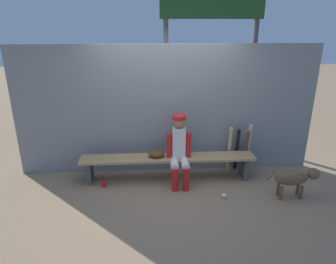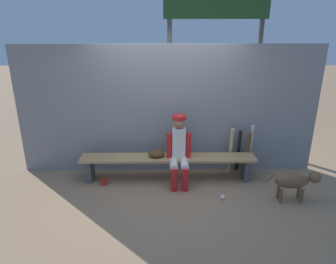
# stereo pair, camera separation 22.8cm
# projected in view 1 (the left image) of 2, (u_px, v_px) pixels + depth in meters

# --- Properties ---
(ground_plane) EXTENTS (30.00, 30.00, 0.00)m
(ground_plane) POSITION_uv_depth(u_px,v_px,m) (168.00, 179.00, 5.31)
(ground_plane) COLOR #937556
(chainlink_fence) EXTENTS (5.25, 0.03, 2.27)m
(chainlink_fence) POSITION_uv_depth(u_px,v_px,m) (167.00, 111.00, 5.28)
(chainlink_fence) COLOR gray
(chainlink_fence) RESTS_ON ground_plane
(dugout_bench) EXTENTS (2.99, 0.36, 0.43)m
(dugout_bench) POSITION_uv_depth(u_px,v_px,m) (168.00, 161.00, 5.19)
(dugout_bench) COLOR tan
(dugout_bench) RESTS_ON ground_plane
(player_seated) EXTENTS (0.41, 0.55, 1.17)m
(player_seated) POSITION_uv_depth(u_px,v_px,m) (179.00, 148.00, 5.01)
(player_seated) COLOR silver
(player_seated) RESTS_ON ground_plane
(baseball_glove) EXTENTS (0.28, 0.20, 0.12)m
(baseball_glove) POSITION_uv_depth(u_px,v_px,m) (156.00, 154.00, 5.13)
(baseball_glove) COLOR #593819
(baseball_glove) RESTS_ON dugout_bench
(bat_wood_natural) EXTENTS (0.07, 0.17, 0.87)m
(bat_wood_natural) POSITION_uv_depth(u_px,v_px,m) (229.00, 149.00, 5.45)
(bat_wood_natural) COLOR tan
(bat_wood_natural) RESTS_ON ground_plane
(bat_aluminum_black) EXTENTS (0.09, 0.23, 0.83)m
(bat_aluminum_black) POSITION_uv_depth(u_px,v_px,m) (237.00, 150.00, 5.49)
(bat_aluminum_black) COLOR black
(bat_aluminum_black) RESTS_ON ground_plane
(bat_wood_dark) EXTENTS (0.10, 0.27, 0.83)m
(bat_wood_dark) POSITION_uv_depth(u_px,v_px,m) (245.00, 151.00, 5.44)
(bat_wood_dark) COLOR brown
(bat_wood_dark) RESTS_ON ground_plane
(bat_aluminum_silver) EXTENTS (0.07, 0.16, 0.92)m
(bat_aluminum_silver) POSITION_uv_depth(u_px,v_px,m) (248.00, 148.00, 5.46)
(bat_aluminum_silver) COLOR #B7B7BC
(bat_aluminum_silver) RESTS_ON ground_plane
(baseball) EXTENTS (0.07, 0.07, 0.07)m
(baseball) POSITION_uv_depth(u_px,v_px,m) (224.00, 196.00, 4.73)
(baseball) COLOR white
(baseball) RESTS_ON ground_plane
(cup_on_ground) EXTENTS (0.08, 0.08, 0.11)m
(cup_on_ground) POSITION_uv_depth(u_px,v_px,m) (104.00, 183.00, 5.05)
(cup_on_ground) COLOR red
(cup_on_ground) RESTS_ON ground_plane
(cup_on_bench) EXTENTS (0.08, 0.08, 0.11)m
(cup_on_bench) POSITION_uv_depth(u_px,v_px,m) (175.00, 153.00, 5.18)
(cup_on_bench) COLOR red
(cup_on_bench) RESTS_ON dugout_bench
(scoreboard) EXTENTS (2.30, 0.27, 3.60)m
(scoreboard) POSITION_uv_depth(u_px,v_px,m) (215.00, 26.00, 5.87)
(scoreboard) COLOR #3F3F42
(scoreboard) RESTS_ON ground_plane
(dog) EXTENTS (0.84, 0.20, 0.49)m
(dog) POSITION_uv_depth(u_px,v_px,m) (295.00, 178.00, 4.65)
(dog) COLOR brown
(dog) RESTS_ON ground_plane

